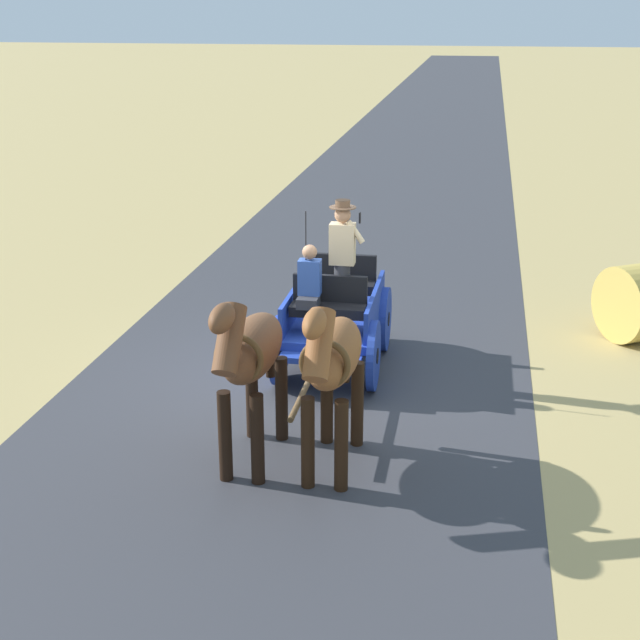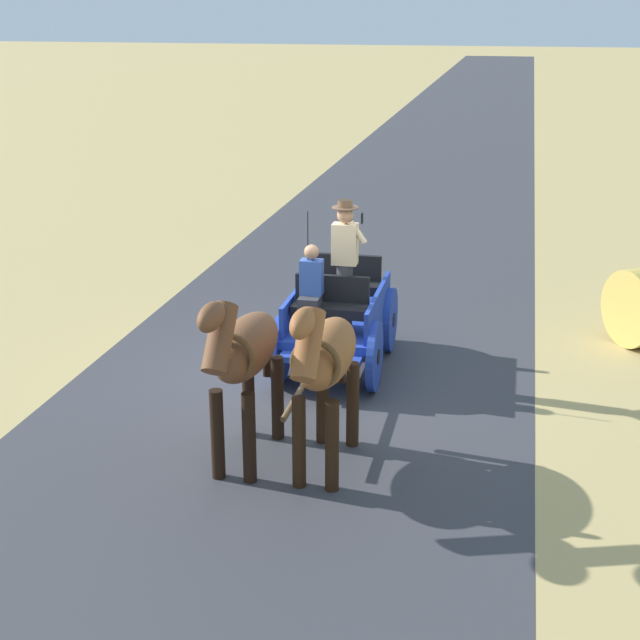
# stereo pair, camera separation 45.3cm
# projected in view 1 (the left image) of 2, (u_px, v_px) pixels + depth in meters

# --- Properties ---
(ground_plane) EXTENTS (200.00, 200.00, 0.00)m
(ground_plane) POSITION_uv_depth(u_px,v_px,m) (302.00, 381.00, 12.81)
(ground_plane) COLOR tan
(road_surface) EXTENTS (6.30, 160.00, 0.01)m
(road_surface) POSITION_uv_depth(u_px,v_px,m) (302.00, 380.00, 12.81)
(road_surface) COLOR #38383D
(road_surface) RESTS_ON ground
(horse_drawn_carriage) EXTENTS (1.43, 4.50, 2.50)m
(horse_drawn_carriage) POSITION_uv_depth(u_px,v_px,m) (334.00, 313.00, 13.02)
(horse_drawn_carriage) COLOR #1E3899
(horse_drawn_carriage) RESTS_ON ground
(horse_near_side) EXTENTS (0.59, 2.13, 2.21)m
(horse_near_side) POSITION_uv_depth(u_px,v_px,m) (332.00, 360.00, 9.96)
(horse_near_side) COLOR brown
(horse_near_side) RESTS_ON ground
(horse_off_side) EXTENTS (0.60, 2.13, 2.21)m
(horse_off_side) POSITION_uv_depth(u_px,v_px,m) (250.00, 355.00, 10.11)
(horse_off_side) COLOR brown
(horse_off_side) RESTS_ON ground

